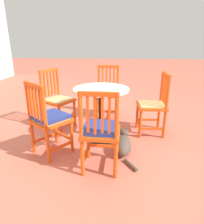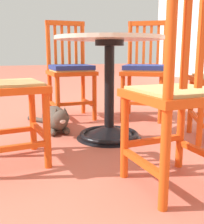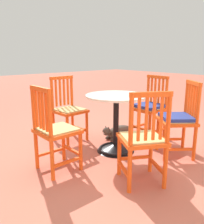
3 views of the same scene
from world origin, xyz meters
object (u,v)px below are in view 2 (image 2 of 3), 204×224
at_px(cafe_table, 109,100).
at_px(orange_chair_near_fence, 70,71).
at_px(orange_chair_at_corner, 181,96).
at_px(tabby_cat, 55,119).
at_px(orange_chair_by_planter, 1,88).
at_px(orange_chair_tucked_in, 145,71).

xyz_separation_m(cafe_table, orange_chair_near_fence, (-0.75, -0.05, 0.16)).
height_order(orange_chair_at_corner, tabby_cat, orange_chair_at_corner).
distance_m(orange_chair_by_planter, orange_chair_tucked_in, 1.50).
distance_m(orange_chair_tucked_in, tabby_cat, 0.97).
bearing_deg(orange_chair_at_corner, orange_chair_tucked_in, 154.22).
height_order(orange_chair_near_fence, orange_chair_at_corner, same).
relative_size(orange_chair_near_fence, orange_chair_at_corner, 1.00).
xyz_separation_m(orange_chair_near_fence, tabby_cat, (0.40, -0.26, -0.35)).
height_order(orange_chair_tucked_in, tabby_cat, orange_chair_tucked_in).
xyz_separation_m(cafe_table, tabby_cat, (-0.35, -0.31, -0.19)).
relative_size(orange_chair_near_fence, tabby_cat, 1.24).
relative_size(cafe_table, tabby_cat, 1.03).
xyz_separation_m(orange_chair_at_corner, tabby_cat, (-1.20, -0.26, -0.34)).
xyz_separation_m(orange_chair_near_fence, orange_chair_tucked_in, (0.28, 0.64, 0.00)).
distance_m(cafe_table, orange_chair_tucked_in, 0.77).
bearing_deg(orange_chair_at_corner, orange_chair_near_fence, -179.85).
bearing_deg(cafe_table, tabby_cat, -138.38).
relative_size(orange_chair_by_planter, tabby_cat, 1.24).
distance_m(orange_chair_near_fence, orange_chair_by_planter, 1.19).
distance_m(orange_chair_by_planter, orange_chair_at_corner, 0.94).
relative_size(cafe_table, orange_chair_at_corner, 0.83).
bearing_deg(tabby_cat, orange_chair_near_fence, 147.07).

